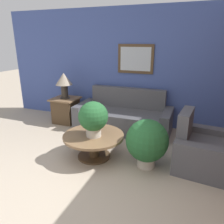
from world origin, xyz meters
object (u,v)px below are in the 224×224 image
(table_lamp, at_px, (64,81))
(side_table, at_px, (66,110))
(armchair, at_px, (206,151))
(potted_plant_floor, at_px, (147,142))
(potted_plant_on_table, at_px, (93,117))
(coffee_table, at_px, (94,141))
(couch_main, at_px, (123,117))

(table_lamp, bearing_deg, side_table, -63.43)
(armchair, distance_m, potted_plant_floor, 0.92)
(side_table, height_order, potted_plant_on_table, potted_plant_on_table)
(armchair, xyz_separation_m, potted_plant_on_table, (-1.73, -0.37, 0.46))
(table_lamp, height_order, potted_plant_floor, table_lamp)
(armchair, distance_m, potted_plant_on_table, 1.83)
(coffee_table, distance_m, potted_plant_on_table, 0.44)
(coffee_table, relative_size, side_table, 1.70)
(coffee_table, height_order, side_table, side_table)
(couch_main, distance_m, side_table, 1.44)
(side_table, relative_size, potted_plant_floor, 0.78)
(armchair, xyz_separation_m, potted_plant_floor, (-0.86, -0.29, 0.15))
(couch_main, xyz_separation_m, potted_plant_floor, (0.81, -1.31, 0.14))
(armchair, xyz_separation_m, side_table, (-3.10, 0.95, 0.03))
(potted_plant_floor, bearing_deg, couch_main, 121.58)
(coffee_table, bearing_deg, potted_plant_on_table, -59.23)
(potted_plant_floor, bearing_deg, coffee_table, -177.45)
(coffee_table, distance_m, table_lamp, 1.99)
(side_table, bearing_deg, table_lamp, 116.57)
(couch_main, height_order, side_table, couch_main)
(coffee_table, height_order, potted_plant_floor, potted_plant_floor)
(potted_plant_floor, bearing_deg, side_table, 151.01)
(couch_main, xyz_separation_m, coffee_table, (-0.09, -1.35, 0.02))
(side_table, bearing_deg, armchair, -17.04)
(potted_plant_floor, bearing_deg, armchair, 18.56)
(side_table, relative_size, table_lamp, 1.01)
(side_table, xyz_separation_m, potted_plant_floor, (2.24, -1.24, 0.12))
(coffee_table, relative_size, table_lamp, 1.71)
(side_table, xyz_separation_m, potted_plant_on_table, (1.37, -1.32, 0.43))
(couch_main, bearing_deg, potted_plant_on_table, -92.45)
(armchair, relative_size, potted_plant_on_table, 1.80)
(armchair, relative_size, coffee_table, 1.03)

